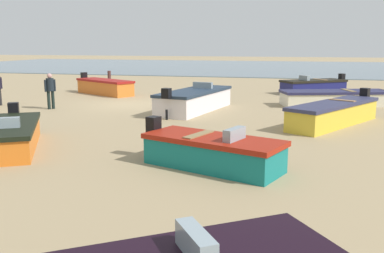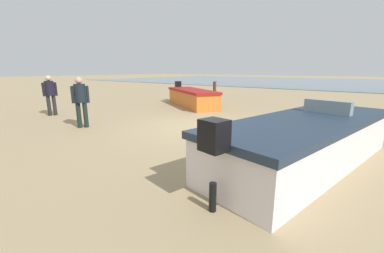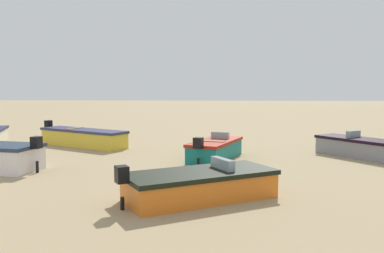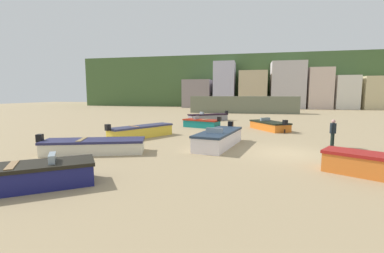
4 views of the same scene
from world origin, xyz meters
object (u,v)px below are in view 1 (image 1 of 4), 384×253
Objects in this scene: boat_white_4 at (195,100)px; boat_yellow_7 at (334,113)px; boat_navy_0 at (313,86)px; boat_teal_2 at (212,152)px; mooring_post_near_water at (109,78)px; boat_orange_5 at (105,87)px; boat_orange_3 at (6,136)px; beach_walker_distant at (50,88)px; boat_cream_6 at (335,98)px.

boat_white_4 is 6.13m from boat_yellow_7.
boat_teal_2 is (2.67, 16.94, -0.02)m from boat_navy_0.
boat_orange_5 is at bearing 112.74° from mooring_post_near_water.
boat_teal_2 is 0.75× the size of boat_yellow_7.
boat_orange_3 is 0.85× the size of boat_yellow_7.
boat_teal_2 is 2.29× the size of beach_walker_distant.
boat_cream_6 is at bearing -176.91° from boat_teal_2.
boat_orange_3 is 0.99× the size of boat_orange_5.
mooring_post_near_water is at bearing 46.91° from beach_walker_distant.
boat_navy_0 is at bearing 170.57° from mooring_post_near_water.
boat_navy_0 is 4.13× the size of mooring_post_near_water.
boat_yellow_7 is at bearing 139.43° from mooring_post_near_water.
boat_orange_5 is (3.22, -12.99, 0.06)m from boat_orange_3.
boat_orange_5 is at bearing -106.35° from boat_orange_3.
boat_white_4 is 14.12m from mooring_post_near_water.
boat_cream_6 is at bearing -160.32° from boat_orange_3.
boat_yellow_7 reaches higher than boat_navy_0.
beach_walker_distant is at bearing -97.01° from boat_orange_3.
boat_orange_3 is at bearing -73.63° from boat_teal_2.
boat_yellow_7 is at bearing -60.03° from beach_walker_distant.
boat_yellow_7 is (-3.20, -6.54, 0.04)m from boat_teal_2.
boat_cream_6 is 5.29m from boat_yellow_7.
beach_walker_distant reaches higher than boat_cream_6.
boat_navy_0 is 5.21m from boat_cream_6.
boat_cream_6 is at bearing 113.06° from boat_orange_5.
boat_navy_0 is 0.76× the size of boat_white_4.
boat_cream_6 is (-6.17, -3.22, -0.10)m from boat_white_4.
boat_yellow_7 is (-0.53, 10.40, 0.01)m from boat_navy_0.
boat_orange_5 is 0.79× the size of boat_cream_6.
boat_cream_6 is 5.54× the size of mooring_post_near_water.
boat_white_4 is (5.25, 8.35, 0.05)m from boat_navy_0.
boat_yellow_7 is at bearing -8.55° from boat_white_4.
boat_orange_5 is 5.95m from beach_walker_distant.
boat_teal_2 is 22.62m from mooring_post_near_water.
boat_orange_5 reaches higher than boat_navy_0.
boat_navy_0 is 14.61m from mooring_post_near_water.
mooring_post_near_water is at bearing 44.26° from boat_navy_0.
boat_orange_5 is 6.47m from mooring_post_near_water.
boat_navy_0 is 15.10m from beach_walker_distant.
mooring_post_near_water is 12.20m from beach_walker_distant.
boat_cream_6 is (-3.58, -11.81, -0.03)m from boat_teal_2.
boat_orange_3 is 0.79× the size of boat_white_4.
mooring_post_near_water is at bearing -128.75° from boat_teal_2.
boat_navy_0 is at bearing -8.32° from boat_cream_6.
boat_orange_3 is at bearing 63.49° from boat_yellow_7.
boat_yellow_7 is at bearing 173.91° from boat_teal_2.
boat_navy_0 is 18.70m from boat_orange_3.
boat_navy_0 is 12.44m from boat_orange_5.
boat_teal_2 reaches higher than boat_cream_6.
boat_cream_6 is at bearing 153.86° from mooring_post_near_water.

